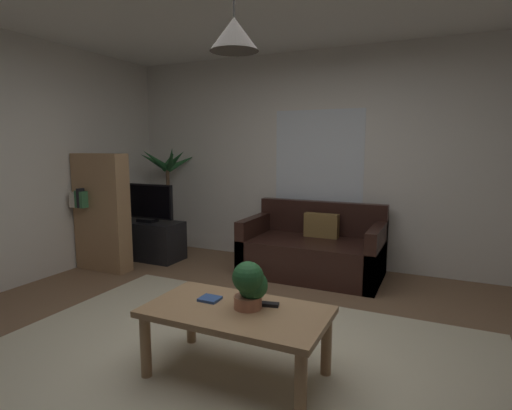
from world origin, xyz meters
TOP-DOWN VIEW (x-y plane):
  - floor at (0.00, 0.00)m, footprint 5.58×5.00m
  - rug at (0.00, -0.20)m, footprint 3.63×2.75m
  - wall_back at (0.00, 2.53)m, footprint 5.70×0.06m
  - window_pane at (-0.17, 2.50)m, footprint 1.12×0.01m
  - couch_under_window at (-0.07, 2.00)m, footprint 1.56×0.87m
  - coffee_table at (0.11, -0.24)m, footprint 1.17×0.64m
  - book_on_table_0 at (-0.12, -0.18)m, footprint 0.13×0.12m
  - remote_on_table_0 at (0.27, -0.11)m, footprint 0.17×0.08m
  - remote_on_table_1 at (0.17, -0.14)m, footprint 0.10×0.17m
  - potted_plant_on_table at (0.19, -0.19)m, footprint 0.21×0.24m
  - tv_stand at (-2.24, 1.75)m, footprint 0.90×0.44m
  - tv at (-2.24, 1.73)m, footprint 0.80×0.16m
  - potted_palm_corner at (-2.27, 2.23)m, footprint 0.77×0.77m
  - bookshelf_corner at (-2.42, 1.13)m, footprint 0.70×0.31m
  - pendant_lamp at (0.11, -0.24)m, footprint 0.29×0.29m

SIDE VIEW (x-z plane):
  - floor at x=0.00m, z-range -0.02..0.00m
  - rug at x=0.00m, z-range 0.00..0.01m
  - tv_stand at x=-2.24m, z-range 0.00..0.50m
  - couch_under_window at x=-0.07m, z-range -0.14..0.68m
  - coffee_table at x=0.11m, z-range 0.16..0.62m
  - book_on_table_0 at x=-0.12m, z-range 0.46..0.48m
  - remote_on_table_0 at x=0.27m, z-range 0.46..0.48m
  - remote_on_table_1 at x=0.17m, z-range 0.46..0.48m
  - potted_plant_on_table at x=0.19m, z-range 0.46..0.77m
  - bookshelf_corner at x=-2.42m, z-range 0.00..1.40m
  - potted_palm_corner at x=-2.27m, z-range -0.04..1.48m
  - tv at x=-2.24m, z-range 0.51..1.00m
  - wall_back at x=0.00m, z-range 0.00..2.64m
  - window_pane at x=-0.17m, z-range 0.75..1.93m
  - pendant_lamp at x=0.11m, z-range 1.83..2.43m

